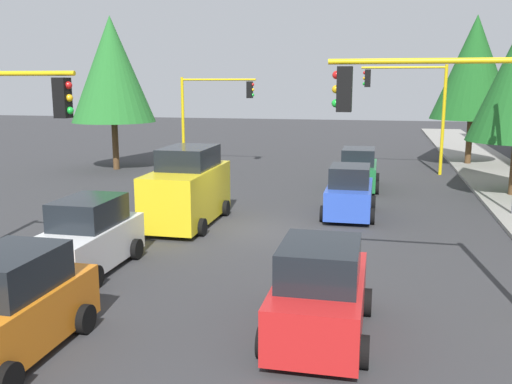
# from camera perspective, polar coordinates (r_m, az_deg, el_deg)

# --- Properties ---
(ground_plane) EXTENTS (120.00, 120.00, 0.00)m
(ground_plane) POSITION_cam_1_polar(r_m,az_deg,el_deg) (19.52, -0.27, -3.94)
(ground_plane) COLOR #353538
(traffic_signal_far_left) EXTENTS (0.36, 4.59, 6.00)m
(traffic_signal_far_left) POSITION_cam_1_polar(r_m,az_deg,el_deg) (32.45, 15.44, 9.20)
(traffic_signal_far_left) COLOR yellow
(traffic_signal_far_left) RESTS_ON ground
(traffic_signal_near_left) EXTENTS (0.36, 4.59, 5.63)m
(traffic_signal_near_left) POSITION_cam_1_polar(r_m,az_deg,el_deg) (12.54, 19.55, 5.56)
(traffic_signal_near_left) COLOR yellow
(traffic_signal_near_left) RESTS_ON ground
(traffic_signal_far_right) EXTENTS (0.36, 4.59, 5.36)m
(traffic_signal_far_right) POSITION_cam_1_polar(r_m,az_deg,el_deg) (33.87, -4.46, 8.90)
(traffic_signal_far_right) COLOR yellow
(traffic_signal_far_right) RESTS_ON ground
(tree_roadside_far) EXTENTS (4.90, 4.90, 8.99)m
(tree_roadside_far) POSITION_cam_1_polar(r_m,az_deg,el_deg) (36.80, 21.23, 11.66)
(tree_roadside_far) COLOR brown
(tree_roadside_far) RESTS_ON ground
(tree_opposite_side) EXTENTS (4.78, 4.78, 8.77)m
(tree_opposite_side) POSITION_cam_1_polar(r_m,az_deg,el_deg) (33.97, -14.39, 11.91)
(tree_opposite_side) COLOR brown
(tree_opposite_side) RESTS_ON ground
(delivery_van_yellow) EXTENTS (4.80, 2.22, 2.77)m
(delivery_van_yellow) POSITION_cam_1_polar(r_m,az_deg,el_deg) (20.40, -6.93, 0.33)
(delivery_van_yellow) COLOR yellow
(delivery_van_yellow) RESTS_ON ground
(car_blue) EXTENTS (3.71, 1.97, 1.98)m
(car_blue) POSITION_cam_1_polar(r_m,az_deg,el_deg) (21.75, 9.44, -0.11)
(car_blue) COLOR blue
(car_blue) RESTS_ON ground
(car_orange) EXTENTS (3.98, 1.99, 1.98)m
(car_orange) POSITION_cam_1_polar(r_m,az_deg,el_deg) (11.61, -23.91, -10.88)
(car_orange) COLOR orange
(car_orange) RESTS_ON ground
(car_red) EXTENTS (3.84, 2.04, 1.98)m
(car_red) POSITION_cam_1_polar(r_m,az_deg,el_deg) (11.51, 6.48, -10.15)
(car_red) COLOR red
(car_red) RESTS_ON ground
(car_white) EXTENTS (3.96, 1.94, 1.98)m
(car_white) POSITION_cam_1_polar(r_m,az_deg,el_deg) (15.97, -16.71, -4.50)
(car_white) COLOR white
(car_white) RESTS_ON ground
(car_green) EXTENTS (3.99, 2.02, 1.98)m
(car_green) POSITION_cam_1_polar(r_m,az_deg,el_deg) (27.48, 10.30, 2.17)
(car_green) COLOR #1E7238
(car_green) RESTS_ON ground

